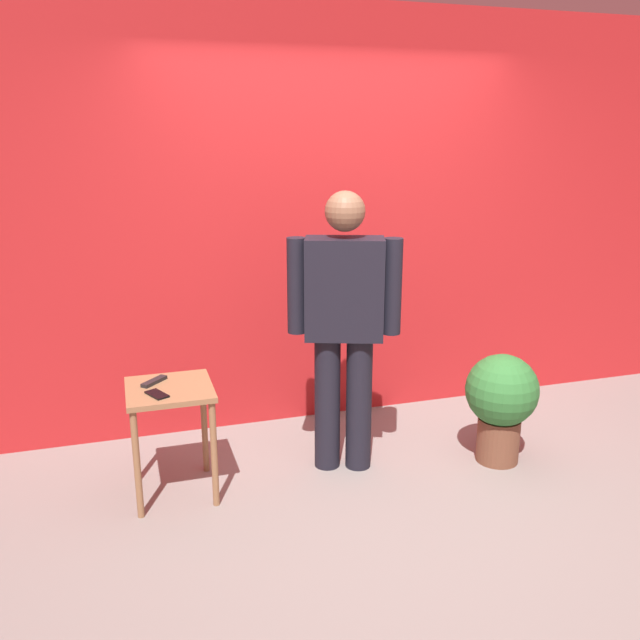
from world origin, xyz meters
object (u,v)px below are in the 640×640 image
(cell_phone, at_px, (157,394))
(tv_remote, at_px, (154,381))
(side_table, at_px, (171,408))
(standing_person, at_px, (344,319))
(potted_plant, at_px, (501,399))

(cell_phone, bearing_deg, tv_remote, 64.93)
(side_table, bearing_deg, cell_phone, -125.25)
(standing_person, relative_size, potted_plant, 2.42)
(cell_phone, relative_size, potted_plant, 0.21)
(tv_remote, bearing_deg, cell_phone, -44.74)
(standing_person, xyz_separation_m, cell_phone, (-1.08, -0.12, -0.29))
(side_table, height_order, tv_remote, tv_remote)
(side_table, height_order, cell_phone, cell_phone)
(side_table, height_order, potted_plant, potted_plant)
(potted_plant, bearing_deg, standing_person, 166.80)
(side_table, bearing_deg, standing_person, 1.21)
(potted_plant, bearing_deg, side_table, 174.15)
(side_table, xyz_separation_m, cell_phone, (-0.07, -0.10, 0.13))
(side_table, relative_size, tv_remote, 3.76)
(cell_phone, distance_m, potted_plant, 2.03)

